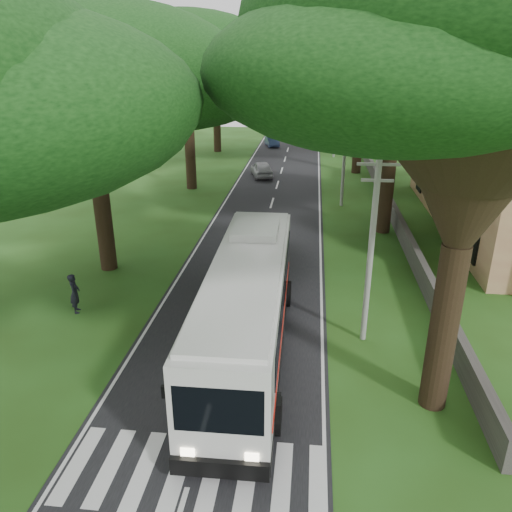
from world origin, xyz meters
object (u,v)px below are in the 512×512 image
pole_near (371,246)px  pole_far (335,120)px  pole_mid (345,152)px  pedestrian (75,293)px  coach_bus (248,305)px  distant_car_b (272,141)px  distant_car_c (307,138)px  distant_car_a (262,169)px

pole_near → pole_far: size_ratio=1.00×
pole_mid → pedestrian: 23.33m
pole_far → pole_near: bearing=-90.0°
pole_near → coach_bus: 5.35m
distant_car_b → pole_near: bearing=-95.6°
coach_bus → distant_car_c: size_ratio=2.56×
coach_bus → distant_car_a: size_ratio=3.05×
pole_far → distant_car_b: (-7.69, 6.32, -3.52)m
pedestrian → coach_bus: bearing=-124.7°
distant_car_b → pedestrian: pedestrian is taller
pole_mid → distant_car_a: bearing=128.7°
pole_mid → pole_far: (0.00, 20.00, 0.00)m
pole_far → distant_car_b: size_ratio=2.09×
pole_far → pedestrian: 41.32m
pole_near → pedestrian: 13.46m
pole_far → distant_car_a: bearing=-123.7°
coach_bus → distant_car_b: (-2.99, 47.82, -1.46)m
pole_mid → distant_car_b: size_ratio=2.09×
pole_mid → distant_car_b: bearing=106.3°
pole_near → distant_car_b: size_ratio=2.09×
pole_far → pedestrian: (-13.03, -39.08, -3.23)m
pedestrian → pole_near: bearing=-112.6°
pole_mid → pedestrian: (-13.03, -19.08, -3.23)m
pole_far → distant_car_a: (-7.27, -10.92, -3.40)m
coach_bus → pedestrian: size_ratio=7.04×
coach_bus → distant_car_c: (1.46, 50.48, -1.33)m
pole_near → distant_car_b: pole_near is taller
distant_car_c → pole_near: bearing=76.5°
pole_mid → coach_bus: (-4.70, -21.50, -2.06)m
pole_far → distant_car_a: pole_far is taller
pole_mid → distant_car_c: bearing=96.4°
pole_near → distant_car_a: (-7.27, 29.08, -3.40)m
pole_mid → coach_bus: 22.10m
coach_bus → pedestrian: bearing=163.0°
coach_bus → distant_car_b: coach_bus is taller
pole_near → pole_far: bearing=90.0°
pole_far → coach_bus: (-4.70, -41.50, -2.06)m
pole_far → distant_car_c: bearing=109.9°
pole_mid → pole_far: same height
pole_far → distant_car_b: pole_far is taller
pole_near → coach_bus: pole_near is taller
pole_mid → distant_car_b: pole_mid is taller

